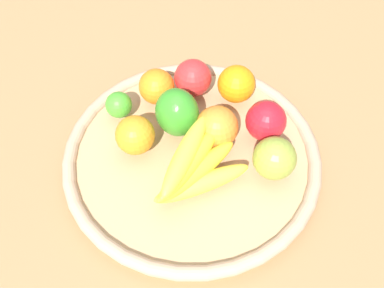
{
  "coord_description": "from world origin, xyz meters",
  "views": [
    {
      "loc": [
        -0.22,
        -0.41,
        0.68
      ],
      "look_at": [
        0.0,
        0.0,
        0.06
      ],
      "focal_mm": 40.57,
      "sensor_mm": 36.0,
      "label": 1
    }
  ],
  "objects": [
    {
      "name": "lime_0",
      "position": [
        -0.08,
        0.14,
        0.06
      ],
      "size": [
        0.07,
        0.07,
        0.05
      ],
      "primitive_type": "sphere",
      "rotation": [
        0.0,
        0.0,
        5.25
      ],
      "color": "green",
      "rests_on": "basket"
    },
    {
      "name": "apple_2",
      "position": [
        0.07,
        0.13,
        0.08
      ],
      "size": [
        0.08,
        0.08,
        0.07
      ],
      "primitive_type": "sphere",
      "rotation": [
        0.0,
        0.0,
        3.02
      ],
      "color": "red",
      "rests_on": "basket"
    },
    {
      "name": "bell_pepper",
      "position": [
        -0.0,
        0.06,
        0.09
      ],
      "size": [
        0.09,
        0.1,
        0.1
      ],
      "primitive_type": "ellipsoid",
      "rotation": [
        0.0,
        0.0,
        1.81
      ],
      "color": "#348E24",
      "rests_on": "basket"
    },
    {
      "name": "apple_0",
      "position": [
        0.1,
        -0.1,
        0.08
      ],
      "size": [
        0.1,
        0.1,
        0.08
      ],
      "primitive_type": "sphere",
      "rotation": [
        0.0,
        0.0,
        5.25
      ],
      "color": "#8E9E39",
      "rests_on": "basket"
    },
    {
      "name": "orange_2",
      "position": [
        0.14,
        0.08,
        0.08
      ],
      "size": [
        0.08,
        0.08,
        0.07
      ],
      "primitive_type": "sphere",
      "rotation": [
        0.0,
        0.0,
        6.12
      ],
      "color": "orange",
      "rests_on": "basket"
    },
    {
      "name": "banana_bunch",
      "position": [
        -0.03,
        -0.06,
        0.08
      ],
      "size": [
        0.18,
        0.14,
        0.08
      ],
      "color": "yellow",
      "rests_on": "basket"
    },
    {
      "name": "orange_1",
      "position": [
        0.05,
        0.0,
        0.08
      ],
      "size": [
        0.1,
        0.1,
        0.08
      ],
      "primitive_type": "sphere",
      "rotation": [
        0.0,
        0.0,
        2.79
      ],
      "color": "orange",
      "rests_on": "basket"
    },
    {
      "name": "apple_1",
      "position": [
        0.14,
        -0.03,
        0.08
      ],
      "size": [
        0.11,
        0.11,
        0.07
      ],
      "primitive_type": "sphere",
      "rotation": [
        0.0,
        0.0,
        0.79
      ],
      "color": "red",
      "rests_on": "basket"
    },
    {
      "name": "basket",
      "position": [
        0.0,
        0.0,
        0.02
      ],
      "size": [
        0.47,
        0.47,
        0.04
      ],
      "color": "tan",
      "rests_on": "ground_plane"
    },
    {
      "name": "orange_0",
      "position": [
        0.0,
        0.14,
        0.07
      ],
      "size": [
        0.1,
        0.1,
        0.07
      ],
      "primitive_type": "sphere",
      "rotation": [
        0.0,
        0.0,
        2.63
      ],
      "color": "orange",
      "rests_on": "basket"
    },
    {
      "name": "ground_plane",
      "position": [
        0.0,
        0.0,
        0.0
      ],
      "size": [
        2.4,
        2.4,
        0.0
      ],
      "primitive_type": "plane",
      "color": "#997349",
      "rests_on": "ground"
    },
    {
      "name": "orange_3",
      "position": [
        -0.08,
        0.05,
        0.07
      ],
      "size": [
        0.09,
        0.09,
        0.07
      ],
      "primitive_type": "sphere",
      "rotation": [
        0.0,
        0.0,
        5.04
      ],
      "color": "orange",
      "rests_on": "basket"
    }
  ]
}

